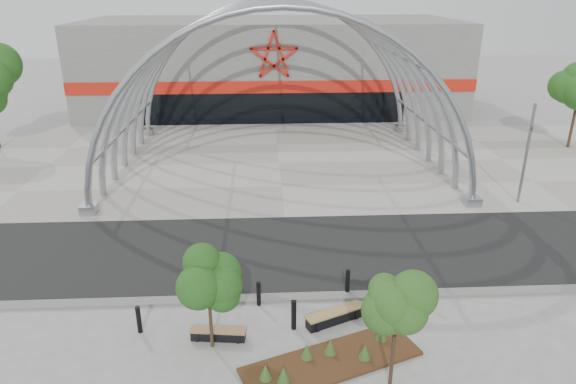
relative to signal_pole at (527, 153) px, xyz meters
The scene contains 17 objects.
ground 15.37m from the signal_pole, 146.80° to the right, with size 140.00×140.00×0.00m, color gray.
road 13.80m from the signal_pole, 159.31° to the right, with size 140.00×7.00×0.02m, color black.
forecourt 14.83m from the signal_pole, 150.24° to the left, with size 60.00×17.00×0.04m, color #9C968C.
kerb 15.49m from the signal_pole, 146.01° to the right, with size 60.00×0.50×0.12m, color slate.
arena_building 28.20m from the signal_pole, 116.66° to the left, with size 34.00×15.24×8.00m.
vault_canopy 14.83m from the signal_pole, 150.24° to the left, with size 20.80×15.80×20.36m.
planting_bed 17.07m from the signal_pole, 134.23° to the right, with size 5.89×3.67×0.60m.
signal_pole is the anchor object (origin of this frame).
street_tree_0 19.03m from the signal_pole, 144.33° to the right, with size 1.51×1.51×3.45m.
street_tree_1 16.51m from the signal_pole, 127.69° to the right, with size 1.42×1.42×3.35m.
bench_0 18.87m from the signal_pole, 144.89° to the right, with size 1.87×0.60×0.38m.
bench_1 15.34m from the signal_pole, 138.50° to the right, with size 2.16×1.32×0.45m.
bollard_0 20.79m from the signal_pole, 150.34° to the right, with size 0.16×0.16×1.00m, color black.
bollard_1 16.55m from the signal_pole, 141.08° to the right, with size 0.18×0.18×1.10m, color black.
bollard_2 16.68m from the signal_pole, 147.63° to the right, with size 0.15×0.15×0.96m, color black.
bollard_3 13.65m from the signal_pole, 141.98° to the right, with size 0.16×0.16×1.03m, color black.
bollard_4 12.17m from the signal_pole, 132.48° to the right, with size 0.17×0.17×1.09m, color black.
Camera 1 is at (-1.07, -16.50, 10.87)m, focal length 32.00 mm.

